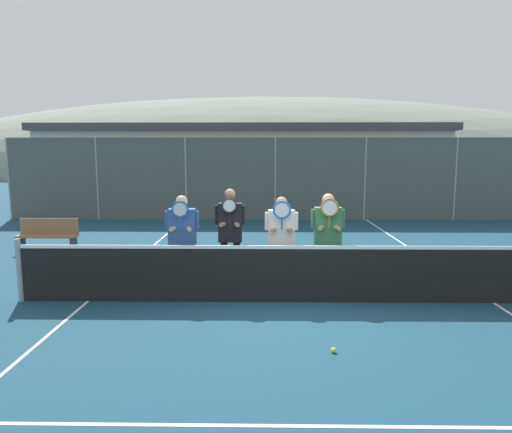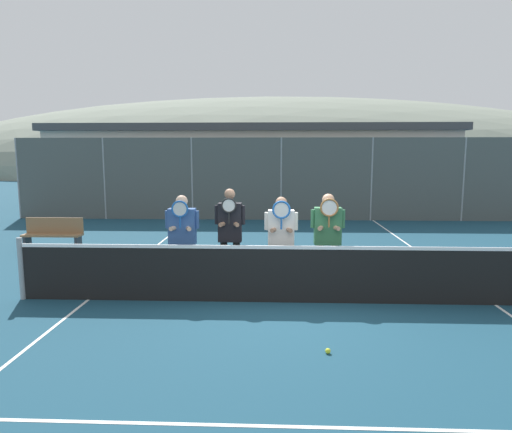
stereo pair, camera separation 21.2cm
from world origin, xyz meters
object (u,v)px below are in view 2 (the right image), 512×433
(car_right_of_center, at_px, (459,192))
(bench_courtside, at_px, (53,234))
(car_left_of_center, at_px, (234,190))
(car_far_left, at_px, (123,191))
(player_leftmost, at_px, (182,233))
(tennis_ball_on_court, at_px, (328,351))
(player_rightmost, at_px, (328,233))
(car_center, at_px, (345,191))
(player_center_left, at_px, (230,231))
(player_center_right, at_px, (281,235))

(car_right_of_center, distance_m, bench_courtside, 15.26)
(car_left_of_center, bearing_deg, car_far_left, 179.08)
(player_leftmost, height_order, car_right_of_center, car_right_of_center)
(car_far_left, relative_size, car_right_of_center, 1.07)
(bench_courtside, xyz_separation_m, tennis_ball_on_court, (6.26, -5.70, -0.42))
(car_right_of_center, xyz_separation_m, tennis_ball_on_court, (-6.86, -13.48, -0.85))
(player_leftmost, distance_m, bench_courtside, 4.99)
(player_rightmost, relative_size, car_right_of_center, 0.43)
(player_leftmost, relative_size, car_center, 0.41)
(player_center_left, distance_m, car_far_left, 12.22)
(player_center_right, bearing_deg, bench_courtside, 151.84)
(tennis_ball_on_court, bearing_deg, car_left_of_center, 100.01)
(player_rightmost, bearing_deg, player_center_right, -177.52)
(car_center, xyz_separation_m, bench_courtside, (-8.54, -8.18, -0.41))
(player_center_right, height_order, tennis_ball_on_court, player_center_right)
(player_rightmost, distance_m, tennis_ball_on_court, 2.88)
(car_center, bearing_deg, player_center_right, -104.18)
(player_center_right, bearing_deg, car_center, 75.82)
(player_center_left, bearing_deg, player_leftmost, -178.61)
(player_leftmost, distance_m, car_center, 12.14)
(tennis_ball_on_court, bearing_deg, player_center_right, 101.85)
(player_rightmost, bearing_deg, player_leftmost, -179.59)
(player_leftmost, bearing_deg, player_center_right, -0.56)
(player_center_right, xyz_separation_m, car_far_left, (-6.54, 10.89, -0.14))
(car_center, bearing_deg, car_left_of_center, -174.77)
(car_right_of_center, bearing_deg, bench_courtside, -149.33)
(bench_courtside, bearing_deg, player_rightmost, -24.77)
(player_rightmost, relative_size, bench_courtside, 1.20)
(player_center_left, distance_m, player_center_right, 0.93)
(car_center, relative_size, bench_courtside, 2.85)
(player_center_right, bearing_deg, car_left_of_center, 99.55)
(car_left_of_center, height_order, tennis_ball_on_court, car_left_of_center)
(car_far_left, height_order, bench_courtside, car_far_left)
(player_leftmost, bearing_deg, tennis_ball_on_court, -48.61)
(player_center_left, relative_size, tennis_ball_on_court, 27.13)
(player_leftmost, height_order, car_center, player_leftmost)
(car_left_of_center, distance_m, car_right_of_center, 9.23)
(car_right_of_center, bearing_deg, car_left_of_center, -179.86)
(player_rightmost, bearing_deg, car_left_of_center, 103.84)
(player_rightmost, xyz_separation_m, tennis_ball_on_court, (-0.28, -2.68, -1.03))
(player_leftmost, xyz_separation_m, car_center, (4.63, 11.22, -0.17))
(player_leftmost, relative_size, car_right_of_center, 0.43)
(player_center_left, bearing_deg, tennis_ball_on_court, -61.14)
(player_leftmost, relative_size, tennis_ball_on_court, 25.39)
(player_center_right, distance_m, car_center, 11.59)
(player_leftmost, relative_size, player_center_right, 1.01)
(player_leftmost, bearing_deg, car_left_of_center, 90.15)
(car_left_of_center, xyz_separation_m, tennis_ball_on_court, (2.37, -13.45, -0.90))
(player_center_left, bearing_deg, bench_courtside, 147.76)
(player_center_left, relative_size, car_center, 0.44)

